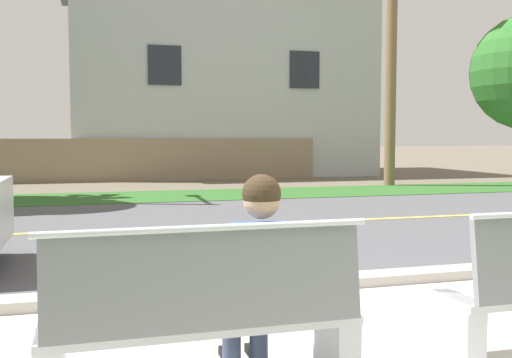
# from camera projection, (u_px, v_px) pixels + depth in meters

# --- Properties ---
(ground_plane) EXTENTS (140.00, 140.00, 0.00)m
(ground_plane) POSITION_uv_depth(u_px,v_px,m) (192.00, 215.00, 11.03)
(ground_plane) COLOR #665B4C
(curb_edge) EXTENTS (44.00, 0.30, 0.11)m
(curb_edge) POSITION_uv_depth(u_px,v_px,m) (291.00, 285.00, 5.60)
(curb_edge) COLOR #ADA89E
(curb_edge) RESTS_ON ground_plane
(street_asphalt) EXTENTS (52.00, 8.00, 0.01)m
(street_asphalt) POSITION_uv_depth(u_px,v_px,m) (207.00, 226.00, 9.59)
(street_asphalt) COLOR #515156
(street_asphalt) RESTS_ON ground_plane
(road_centre_line) EXTENTS (48.00, 0.14, 0.01)m
(road_centre_line) POSITION_uv_depth(u_px,v_px,m) (207.00, 226.00, 9.59)
(road_centre_line) COLOR #E0CC4C
(road_centre_line) RESTS_ON ground_plane
(far_verge_grass) EXTENTS (48.00, 2.80, 0.02)m
(far_verge_grass) POSITION_uv_depth(u_px,v_px,m) (167.00, 196.00, 14.46)
(far_verge_grass) COLOR #2D6026
(far_verge_grass) RESTS_ON ground_plane
(bench_left) EXTENTS (1.76, 0.48, 1.01)m
(bench_left) POSITION_uv_depth(u_px,v_px,m) (205.00, 321.00, 3.23)
(bench_left) COLOR silver
(bench_left) RESTS_ON ground_plane
(seated_person_blue) EXTENTS (0.52, 0.68, 1.25)m
(seated_person_blue) POSITION_uv_depth(u_px,v_px,m) (257.00, 271.00, 3.47)
(seated_person_blue) COLOR #333D56
(seated_person_blue) RESTS_ON ground_plane
(garden_wall) EXTENTS (13.00, 0.36, 1.40)m
(garden_wall) POSITION_uv_depth(u_px,v_px,m) (126.00, 160.00, 19.35)
(garden_wall) COLOR gray
(garden_wall) RESTS_ON ground_plane
(house_across_street) EXTENTS (11.82, 6.91, 7.54)m
(house_across_street) POSITION_uv_depth(u_px,v_px,m) (217.00, 77.00, 23.22)
(house_across_street) COLOR #B7BCC1
(house_across_street) RESTS_ON ground_plane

